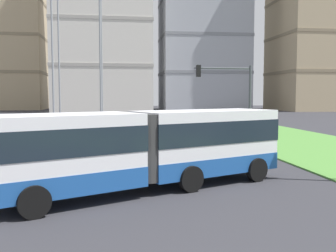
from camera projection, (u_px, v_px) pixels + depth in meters
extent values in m
cube|color=white|center=(205.00, 141.00, 16.41)|extent=(6.50, 4.73, 2.55)
cube|color=#1E519E|center=(205.00, 162.00, 16.48)|extent=(6.52, 4.76, 0.70)
cube|color=#19232D|center=(205.00, 131.00, 16.37)|extent=(6.55, 4.79, 0.90)
cube|color=white|center=(62.00, 152.00, 13.10)|extent=(5.77, 4.52, 2.55)
cube|color=#1E519E|center=(63.00, 179.00, 13.18)|extent=(5.80, 4.54, 0.70)
cube|color=#19232D|center=(62.00, 139.00, 13.07)|extent=(5.82, 4.57, 0.90)
cylinder|color=#383838|center=(142.00, 145.00, 14.82)|extent=(2.40, 2.40, 2.45)
cylinder|color=black|center=(219.00, 161.00, 18.51)|extent=(1.03, 0.66, 1.00)
cylinder|color=black|center=(257.00, 170.00, 16.40)|extent=(1.03, 0.66, 1.00)
cylinder|color=black|center=(157.00, 168.00, 16.71)|extent=(1.03, 0.66, 1.00)
cylinder|color=black|center=(191.00, 179.00, 14.60)|extent=(1.03, 0.66, 1.00)
cylinder|color=black|center=(14.00, 186.00, 13.52)|extent=(1.02, 0.69, 1.00)
cylinder|color=black|center=(34.00, 202.00, 11.44)|extent=(1.02, 0.69, 1.00)
sphere|color=#F9EFC6|center=(243.00, 154.00, 18.83)|extent=(0.24, 0.24, 0.24)
sphere|color=#F9EFC6|center=(271.00, 159.00, 17.31)|extent=(0.24, 0.24, 0.24)
cylinder|color=#474C51|center=(250.00, 107.00, 27.05)|extent=(0.16, 0.16, 5.68)
cylinder|color=#474C51|center=(223.00, 68.00, 26.57)|extent=(3.95, 0.10, 0.10)
cube|color=black|center=(198.00, 71.00, 26.36)|extent=(0.28, 0.28, 0.80)
sphere|color=red|center=(199.00, 67.00, 26.34)|extent=(0.16, 0.16, 0.16)
sphere|color=yellow|center=(198.00, 71.00, 26.36)|extent=(0.16, 0.16, 0.16)
sphere|color=green|center=(198.00, 75.00, 26.38)|extent=(0.16, 0.16, 0.16)
cube|color=tan|center=(2.00, 39.00, 100.07)|extent=(21.24, 16.47, 35.94)
cube|color=#85765B|center=(3.00, 73.00, 100.75)|extent=(21.44, 16.67, 0.70)
cube|color=#85765B|center=(2.00, 38.00, 100.04)|extent=(21.44, 16.67, 0.70)
cube|color=#85765B|center=(1.00, 2.00, 99.34)|extent=(21.44, 16.67, 0.70)
cube|color=silver|center=(102.00, 6.00, 88.69)|extent=(21.35, 19.92, 47.85)
cube|color=#A4A099|center=(103.00, 68.00, 89.79)|extent=(21.55, 20.12, 0.70)
cube|color=#A4A099|center=(102.00, 26.00, 89.04)|extent=(21.55, 20.12, 0.70)
cube|color=#9EA3AD|center=(203.00, 4.00, 94.61)|extent=(20.45, 14.81, 51.66)
cube|color=gray|center=(203.00, 74.00, 95.94)|extent=(20.65, 15.01, 0.70)
cube|color=gray|center=(203.00, 38.00, 95.26)|extent=(20.65, 15.01, 0.70)
cube|color=gray|center=(203.00, 2.00, 94.58)|extent=(20.65, 15.01, 0.70)
cube|color=tan|center=(313.00, 1.00, 92.98)|extent=(16.44, 18.70, 52.06)
cube|color=#85765B|center=(311.00, 73.00, 94.32)|extent=(16.64, 18.90, 0.70)
cube|color=#85765B|center=(312.00, 37.00, 93.64)|extent=(16.64, 18.90, 0.70)
cube|color=#85765B|center=(313.00, 0.00, 92.96)|extent=(16.64, 18.90, 0.70)
cylinder|color=gray|center=(101.00, 7.00, 55.63)|extent=(0.24, 0.24, 32.38)
cylinder|color=gray|center=(58.00, 6.00, 54.80)|extent=(0.24, 0.24, 32.38)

